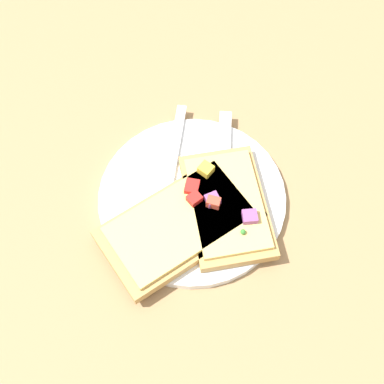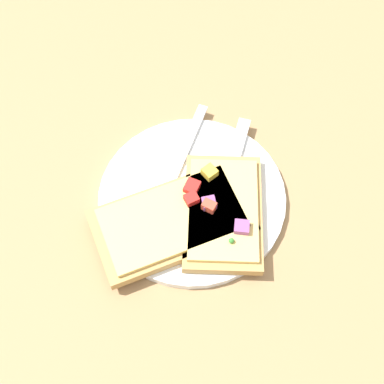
% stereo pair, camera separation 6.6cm
% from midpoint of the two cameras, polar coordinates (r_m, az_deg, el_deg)
% --- Properties ---
extents(ground_plane, '(4.00, 4.00, 0.00)m').
position_cam_midpoint_polar(ground_plane, '(0.68, -2.77, -1.13)').
color(ground_plane, '#9E7A51').
extents(plate, '(0.24, 0.24, 0.01)m').
position_cam_midpoint_polar(plate, '(0.68, -2.79, -0.90)').
color(plate, white).
rests_on(plate, ground).
extents(fork, '(0.09, 0.22, 0.01)m').
position_cam_midpoint_polar(fork, '(0.68, -5.33, 0.54)').
color(fork, silver).
rests_on(fork, plate).
extents(knife, '(0.06, 0.19, 0.01)m').
position_cam_midpoint_polar(knife, '(0.69, 0.66, 2.76)').
color(knife, silver).
rests_on(knife, plate).
extents(pizza_slice_main, '(0.21, 0.17, 0.03)m').
position_cam_midpoint_polar(pizza_slice_main, '(0.65, -4.23, -3.71)').
color(pizza_slice_main, tan).
rests_on(pizza_slice_main, plate).
extents(pizza_slice_corner, '(0.10, 0.16, 0.03)m').
position_cam_midpoint_polar(pizza_slice_corner, '(0.65, 0.85, -1.68)').
color(pizza_slice_corner, tan).
rests_on(pizza_slice_corner, plate).
extents(crumb_scatter, '(0.09, 0.09, 0.01)m').
position_cam_midpoint_polar(crumb_scatter, '(0.65, -0.47, -4.18)').
color(crumb_scatter, '#B29C48').
rests_on(crumb_scatter, plate).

